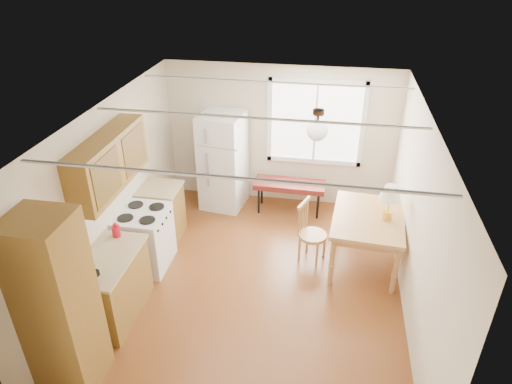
% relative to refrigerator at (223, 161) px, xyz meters
% --- Properties ---
extents(room_shell, '(4.60, 5.60, 2.62)m').
position_rel_refrigerator_xyz_m(room_shell, '(0.96, -2.12, 0.38)').
color(room_shell, '#532811').
rests_on(room_shell, ground).
extents(kitchen_run, '(0.65, 3.40, 2.20)m').
position_rel_refrigerator_xyz_m(kitchen_run, '(-0.76, -2.75, -0.03)').
color(kitchen_run, brown).
rests_on(kitchen_run, ground).
extents(window_unit, '(1.64, 0.05, 1.51)m').
position_rel_refrigerator_xyz_m(window_unit, '(1.56, 0.35, 0.68)').
color(window_unit, white).
rests_on(window_unit, room_shell).
extents(pendant_light, '(0.26, 0.26, 0.40)m').
position_rel_refrigerator_xyz_m(pendant_light, '(1.66, -1.72, 1.37)').
color(pendant_light, black).
rests_on(pendant_light, room_shell).
extents(refrigerator, '(0.80, 0.80, 1.73)m').
position_rel_refrigerator_xyz_m(refrigerator, '(0.00, 0.00, 0.00)').
color(refrigerator, white).
rests_on(refrigerator, ground).
extents(bench, '(1.24, 0.48, 0.57)m').
position_rel_refrigerator_xyz_m(bench, '(1.19, -0.03, -0.36)').
color(bench, '#581714').
rests_on(bench, ground).
extents(dining_table, '(1.09, 1.39, 0.83)m').
position_rel_refrigerator_xyz_m(dining_table, '(2.46, -1.34, -0.14)').
color(dining_table, '#A4723F').
rests_on(dining_table, ground).
extents(chair, '(0.46, 0.46, 0.95)m').
position_rel_refrigerator_xyz_m(chair, '(1.60, -1.35, -0.32)').
color(chair, '#A4723F').
rests_on(chair, ground).
extents(table_lamp, '(0.30, 0.30, 0.52)m').
position_rel_refrigerator_xyz_m(table_lamp, '(2.70, -1.35, 0.34)').
color(table_lamp, gold).
rests_on(table_lamp, dining_table).
extents(coffee_maker, '(0.20, 0.25, 0.34)m').
position_rel_refrigerator_xyz_m(coffee_maker, '(-0.76, -3.39, 0.16)').
color(coffee_maker, black).
rests_on(coffee_maker, kitchen_run).
extents(kettle, '(0.11, 0.11, 0.21)m').
position_rel_refrigerator_xyz_m(kettle, '(-0.81, -2.52, 0.12)').
color(kettle, red).
rests_on(kettle, kitchen_run).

